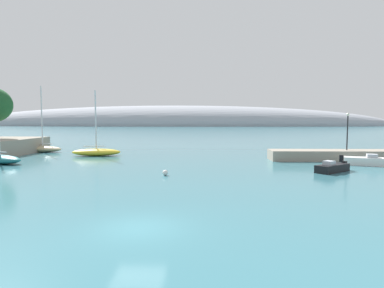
# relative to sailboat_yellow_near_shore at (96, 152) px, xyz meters

# --- Properties ---
(water) EXTENTS (600.00, 600.00, 0.00)m
(water) POSITION_rel_sailboat_yellow_near_shore_xyz_m (12.68, -30.85, -0.60)
(water) COLOR #38727F
(water) RESTS_ON ground
(breakwater_rocks) EXTENTS (27.36, 4.25, 1.28)m
(breakwater_rocks) POSITION_rel_sailboat_yellow_near_shore_xyz_m (37.51, -3.24, 0.04)
(breakwater_rocks) COLOR gray
(breakwater_rocks) RESTS_ON ground
(distant_ridge) EXTENTS (362.69, 64.01, 33.20)m
(distant_ridge) POSITION_rel_sailboat_yellow_near_shore_xyz_m (-16.14, 226.33, -0.60)
(distant_ridge) COLOR #999EA8
(distant_ridge) RESTS_ON ground
(sailboat_yellow_near_shore) EXTENTS (7.03, 3.13, 9.26)m
(sailboat_yellow_near_shore) POSITION_rel_sailboat_yellow_near_shore_xyz_m (0.00, 0.00, 0.00)
(sailboat_yellow_near_shore) COLOR yellow
(sailboat_yellow_near_shore) RESTS_ON water
(sailboat_sand_mid_mooring) EXTENTS (6.64, 3.03, 10.44)m
(sailboat_sand_mid_mooring) POSITION_rel_sailboat_yellow_near_shore_xyz_m (-10.41, 4.99, 0.00)
(sailboat_sand_mid_mooring) COLOR #C6B284
(sailboat_sand_mid_mooring) RESTS_ON water
(sailboat_teal_outer_mooring) EXTENTS (7.11, 4.81, 7.42)m
(sailboat_teal_outer_mooring) POSITION_rel_sailboat_yellow_near_shore_xyz_m (-8.56, -8.71, -0.03)
(sailboat_teal_outer_mooring) COLOR #1E6B70
(sailboat_teal_outer_mooring) RESTS_ON water
(motorboat_black_foreground) EXTENTS (4.07, 3.77, 1.15)m
(motorboat_black_foreground) POSITION_rel_sailboat_yellow_near_shore_xyz_m (28.25, -13.14, -0.18)
(motorboat_black_foreground) COLOR black
(motorboat_black_foreground) RESTS_ON water
(motorboat_white_alongside_breakwater) EXTENTS (5.03, 3.08, 1.28)m
(motorboat_white_alongside_breakwater) POSITION_rel_sailboat_yellow_near_shore_xyz_m (33.79, -7.95, -0.11)
(motorboat_white_alongside_breakwater) COLOR white
(motorboat_white_alongside_breakwater) RESTS_ON water
(mooring_buoy_white) EXTENTS (0.51, 0.51, 0.51)m
(mooring_buoy_white) POSITION_rel_sailboat_yellow_near_shore_xyz_m (12.01, -16.02, -0.34)
(mooring_buoy_white) COLOR silver
(mooring_buoy_white) RESTS_ON water
(harbor_lamp_post) EXTENTS (0.36, 0.36, 4.73)m
(harbor_lamp_post) POSITION_rel_sailboat_yellow_near_shore_xyz_m (33.69, -3.10, 3.57)
(harbor_lamp_post) COLOR black
(harbor_lamp_post) RESTS_ON breakwater_rocks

